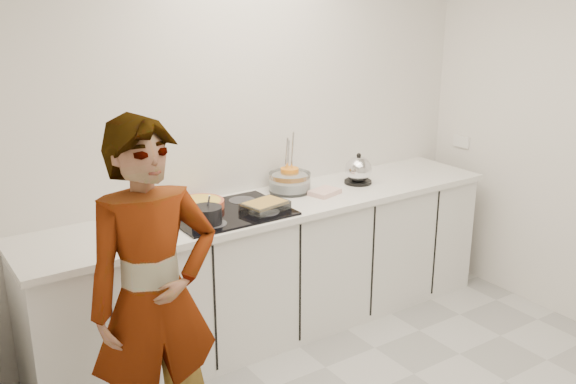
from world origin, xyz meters
TOP-DOWN VIEW (x-y plane):
  - wall_back at (0.00, 1.60)m, footprint 3.60×0.00m
  - wall_left at (-1.80, 0.00)m, footprint 0.00×3.20m
  - base_cabinets at (0.00, 1.28)m, footprint 3.20×0.58m
  - countertop at (0.00, 1.28)m, footprint 3.24×0.64m
  - hob at (-0.35, 1.26)m, footprint 0.72×0.54m
  - tart_dish at (-0.46, 1.41)m, footprint 0.35×0.35m
  - saucepan at (-0.55, 1.15)m, footprint 0.23×0.23m
  - baking_dish at (-0.15, 1.16)m, footprint 0.30×0.24m
  - mixing_bowl at (0.21, 1.42)m, footprint 0.33×0.33m
  - tea_towel at (0.37, 1.24)m, footprint 0.23×0.19m
  - kettle at (0.72, 1.31)m, footprint 0.24×0.24m
  - utensil_crock at (0.23, 1.45)m, footprint 0.13×0.13m
  - cook at (-1.13, 0.55)m, footprint 0.65×0.45m

SIDE VIEW (x-z plane):
  - base_cabinets at x=0.00m, z-range 0.00..0.87m
  - cook at x=-1.13m, z-range 0.00..1.71m
  - countertop at x=0.00m, z-range 0.87..0.91m
  - hob at x=-0.35m, z-range 0.91..0.92m
  - tea_towel at x=0.37m, z-range 0.91..0.94m
  - tart_dish at x=-0.46m, z-range 0.93..0.98m
  - baking_dish at x=-0.15m, z-range 0.93..0.98m
  - mixing_bowl at x=0.21m, z-range 0.91..1.04m
  - saucepan at x=-0.55m, z-range 0.89..1.06m
  - utensil_crock at x=0.23m, z-range 0.91..1.06m
  - kettle at x=0.72m, z-range 0.89..1.11m
  - wall_back at x=0.00m, z-range 0.00..2.60m
  - wall_left at x=-1.80m, z-range 0.00..2.60m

